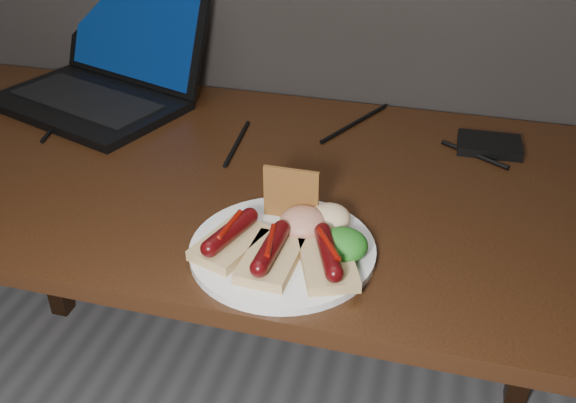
{
  "coord_description": "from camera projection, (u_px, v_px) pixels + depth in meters",
  "views": [
    {
      "loc": [
        0.38,
        0.45,
        1.31
      ],
      "look_at": [
        0.18,
        1.2,
        0.82
      ],
      "focal_mm": 40.0,
      "sensor_mm": 36.0,
      "label": 1
    }
  ],
  "objects": [
    {
      "name": "plate",
      "position": [
        283.0,
        250.0,
        0.93
      ],
      "size": [
        0.34,
        0.34,
        0.01
      ],
      "primitive_type": "cylinder",
      "rotation": [
        0.0,
        0.0,
        -0.31
      ],
      "color": "white",
      "rests_on": "desk"
    },
    {
      "name": "crispbread",
      "position": [
        291.0,
        194.0,
        0.96
      ],
      "size": [
        0.09,
        0.01,
        0.08
      ],
      "primitive_type": "cube",
      "color": "#99632A",
      "rests_on": "plate"
    },
    {
      "name": "coleslaw_mound",
      "position": [
        329.0,
        218.0,
        0.95
      ],
      "size": [
        0.06,
        0.06,
        0.04
      ],
      "primitive_type": "ellipsoid",
      "color": "silver",
      "rests_on": "plate"
    },
    {
      "name": "bread_sausage_center",
      "position": [
        271.0,
        254.0,
        0.88
      ],
      "size": [
        0.08,
        0.12,
        0.04
      ],
      "color": "#CBB977",
      "rests_on": "plate"
    },
    {
      "name": "hard_drive",
      "position": [
        489.0,
        145.0,
        1.2
      ],
      "size": [
        0.12,
        0.09,
        0.02
      ],
      "primitive_type": "cube",
      "rotation": [
        0.0,
        0.0,
        0.03
      ],
      "color": "black",
      "rests_on": "desk"
    },
    {
      "name": "bread_sausage_right",
      "position": [
        328.0,
        258.0,
        0.87
      ],
      "size": [
        0.11,
        0.13,
        0.04
      ],
      "color": "#CBB977",
      "rests_on": "plate"
    },
    {
      "name": "desk",
      "position": [
        220.0,
        210.0,
        1.19
      ],
      "size": [
        1.4,
        0.7,
        0.75
      ],
      "color": "#381C0E",
      "rests_on": "ground"
    },
    {
      "name": "salad_greens",
      "position": [
        343.0,
        245.0,
        0.89
      ],
      "size": [
        0.07,
        0.07,
        0.04
      ],
      "primitive_type": "ellipsoid",
      "color": "#0F4E11",
      "rests_on": "plate"
    },
    {
      "name": "desk_cables",
      "position": [
        266.0,
        132.0,
        1.25
      ],
      "size": [
        0.9,
        0.34,
        0.01
      ],
      "color": "black",
      "rests_on": "desk"
    },
    {
      "name": "bread_sausage_left",
      "position": [
        231.0,
        238.0,
        0.91
      ],
      "size": [
        0.1,
        0.13,
        0.04
      ],
      "color": "#CBB977",
      "rests_on": "plate"
    },
    {
      "name": "salsa_mound",
      "position": [
        304.0,
        222.0,
        0.94
      ],
      "size": [
        0.07,
        0.07,
        0.04
      ],
      "primitive_type": "ellipsoid",
      "color": "maroon",
      "rests_on": "plate"
    },
    {
      "name": "laptop",
      "position": [
        105.0,
        75.0,
        1.37
      ],
      "size": [
        0.47,
        0.44,
        0.25
      ],
      "color": "black",
      "rests_on": "desk"
    }
  ]
}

